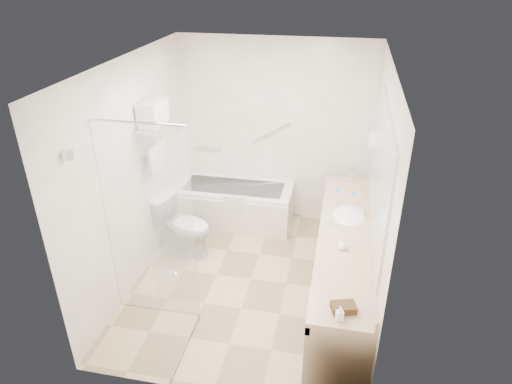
% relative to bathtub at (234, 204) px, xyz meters
% --- Properties ---
extents(floor, '(3.20, 3.20, 0.00)m').
position_rel_bathtub_xyz_m(floor, '(0.50, -1.24, -0.28)').
color(floor, tan).
rests_on(floor, ground).
extents(ceiling, '(2.60, 3.20, 0.10)m').
position_rel_bathtub_xyz_m(ceiling, '(0.50, -1.24, 2.22)').
color(ceiling, silver).
rests_on(ceiling, wall_back).
extents(wall_back, '(2.60, 0.10, 2.50)m').
position_rel_bathtub_xyz_m(wall_back, '(0.50, 0.36, 0.97)').
color(wall_back, white).
rests_on(wall_back, ground).
extents(wall_front, '(2.60, 0.10, 2.50)m').
position_rel_bathtub_xyz_m(wall_front, '(0.50, -2.84, 0.97)').
color(wall_front, white).
rests_on(wall_front, ground).
extents(wall_left, '(0.10, 3.20, 2.50)m').
position_rel_bathtub_xyz_m(wall_left, '(-0.80, -1.24, 0.97)').
color(wall_left, white).
rests_on(wall_left, ground).
extents(wall_right, '(0.10, 3.20, 2.50)m').
position_rel_bathtub_xyz_m(wall_right, '(1.80, -1.24, 0.97)').
color(wall_right, white).
rests_on(wall_right, ground).
extents(bathtub, '(1.60, 0.73, 0.59)m').
position_rel_bathtub_xyz_m(bathtub, '(0.00, 0.00, 0.00)').
color(bathtub, silver).
rests_on(bathtub, floor).
extents(grab_bar_short, '(0.40, 0.03, 0.03)m').
position_rel_bathtub_xyz_m(grab_bar_short, '(-0.45, 0.32, 0.67)').
color(grab_bar_short, silver).
rests_on(grab_bar_short, wall_back).
extents(grab_bar_long, '(0.53, 0.03, 0.33)m').
position_rel_bathtub_xyz_m(grab_bar_long, '(0.45, 0.32, 0.97)').
color(grab_bar_long, silver).
rests_on(grab_bar_long, wall_back).
extents(shower_enclosure, '(0.96, 0.91, 2.11)m').
position_rel_bathtub_xyz_m(shower_enclosure, '(-0.13, -2.16, 0.79)').
color(shower_enclosure, silver).
rests_on(shower_enclosure, floor).
extents(towel_shelf, '(0.24, 0.55, 0.81)m').
position_rel_bathtub_xyz_m(towel_shelf, '(-0.67, -0.89, 1.48)').
color(towel_shelf, silver).
rests_on(towel_shelf, wall_left).
extents(vanity_counter, '(0.55, 2.70, 0.95)m').
position_rel_bathtub_xyz_m(vanity_counter, '(1.52, -1.39, 0.36)').
color(vanity_counter, tan).
rests_on(vanity_counter, floor).
extents(sink, '(0.40, 0.52, 0.14)m').
position_rel_bathtub_xyz_m(sink, '(1.55, -0.99, 0.54)').
color(sink, silver).
rests_on(sink, vanity_counter).
extents(faucet, '(0.03, 0.03, 0.14)m').
position_rel_bathtub_xyz_m(faucet, '(1.70, -0.99, 0.65)').
color(faucet, silver).
rests_on(faucet, vanity_counter).
extents(mirror, '(0.02, 2.00, 1.20)m').
position_rel_bathtub_xyz_m(mirror, '(1.79, -1.39, 1.27)').
color(mirror, '#A7ACB3').
rests_on(mirror, wall_right).
extents(hairdryer_unit, '(0.08, 0.10, 0.18)m').
position_rel_bathtub_xyz_m(hairdryer_unit, '(1.75, -0.19, 1.17)').
color(hairdryer_unit, white).
rests_on(hairdryer_unit, wall_right).
extents(toilet, '(0.84, 0.60, 0.74)m').
position_rel_bathtub_xyz_m(toilet, '(-0.45, -0.83, 0.09)').
color(toilet, silver).
rests_on(toilet, floor).
extents(amenity_basket, '(0.22, 0.18, 0.06)m').
position_rel_bathtub_xyz_m(amenity_basket, '(1.53, -2.53, 0.61)').
color(amenity_basket, '#442E18').
rests_on(amenity_basket, vanity_counter).
extents(soap_bottle_a, '(0.09, 0.13, 0.06)m').
position_rel_bathtub_xyz_m(soap_bottle_a, '(1.50, -2.64, 0.60)').
color(soap_bottle_a, white).
rests_on(soap_bottle_a, vanity_counter).
extents(soap_bottle_b, '(0.12, 0.14, 0.09)m').
position_rel_bathtub_xyz_m(soap_bottle_b, '(1.50, -1.66, 0.62)').
color(soap_bottle_b, white).
rests_on(soap_bottle_b, vanity_counter).
extents(water_bottle_left, '(0.07, 0.07, 0.22)m').
position_rel_bathtub_xyz_m(water_bottle_left, '(1.58, -0.87, 0.67)').
color(water_bottle_left, silver).
rests_on(water_bottle_left, vanity_counter).
extents(water_bottle_mid, '(0.06, 0.06, 0.19)m').
position_rel_bathtub_xyz_m(water_bottle_mid, '(1.55, -0.14, 0.66)').
color(water_bottle_mid, silver).
rests_on(water_bottle_mid, vanity_counter).
extents(water_bottle_right, '(0.06, 0.06, 0.21)m').
position_rel_bathtub_xyz_m(water_bottle_right, '(1.40, -0.81, 0.67)').
color(water_bottle_right, silver).
rests_on(water_bottle_right, vanity_counter).
extents(drinking_glass_near, '(0.08, 0.08, 0.09)m').
position_rel_bathtub_xyz_m(drinking_glass_near, '(1.42, -0.70, 0.62)').
color(drinking_glass_near, silver).
rests_on(drinking_glass_near, vanity_counter).
extents(drinking_glass_far, '(0.08, 0.08, 0.09)m').
position_rel_bathtub_xyz_m(drinking_glass_far, '(1.34, -1.24, 0.62)').
color(drinking_glass_far, silver).
rests_on(drinking_glass_far, vanity_counter).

